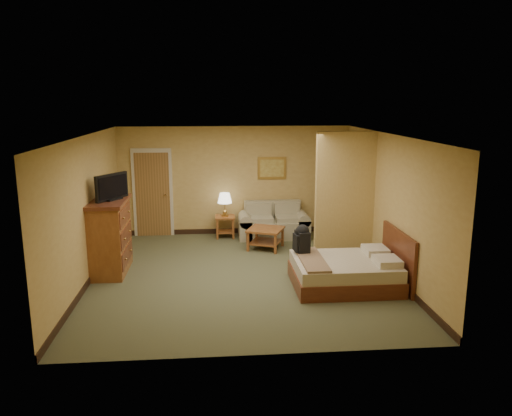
{
  "coord_description": "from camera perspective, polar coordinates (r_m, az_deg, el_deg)",
  "views": [
    {
      "loc": [
        -0.51,
        -8.84,
        3.23
      ],
      "look_at": [
        0.31,
        0.6,
        1.15
      ],
      "focal_mm": 35.0,
      "sensor_mm": 36.0,
      "label": 1
    }
  ],
  "objects": [
    {
      "name": "baseboard",
      "position": [
        12.26,
        -2.41,
        -2.61
      ],
      "size": [
        5.5,
        0.02,
        0.12
      ],
      "primitive_type": "cube",
      "color": "black",
      "rests_on": "floor"
    },
    {
      "name": "door",
      "position": [
        12.09,
        -11.72,
        1.66
      ],
      "size": [
        0.94,
        0.16,
        2.1
      ],
      "color": "beige",
      "rests_on": "floor"
    },
    {
      "name": "floor",
      "position": [
        9.42,
        -1.58,
        -7.65
      ],
      "size": [
        6.0,
        6.0,
        0.0
      ],
      "primitive_type": "plane",
      "color": "#4F5235",
      "rests_on": "ground"
    },
    {
      "name": "coffee_table",
      "position": [
        10.93,
        1.11,
        -3.0
      ],
      "size": [
        0.93,
        0.93,
        0.46
      ],
      "rotation": [
        0.0,
        0.0,
        -0.39
      ],
      "color": "brown",
      "rests_on": "floor"
    },
    {
      "name": "dresser",
      "position": [
        9.77,
        -16.41,
        -3.09
      ],
      "size": [
        0.69,
        1.31,
        1.4
      ],
      "color": "brown",
      "rests_on": "floor"
    },
    {
      "name": "tv",
      "position": [
        9.55,
        -16.16,
        2.26
      ],
      "size": [
        0.47,
        0.71,
        0.49
      ],
      "rotation": [
        0.0,
        0.0,
        -0.56
      ],
      "color": "black",
      "rests_on": "dresser"
    },
    {
      "name": "ceiling",
      "position": [
        8.88,
        -1.68,
        8.32
      ],
      "size": [
        6.0,
        6.0,
        0.0
      ],
      "primitive_type": "plane",
      "rotation": [
        3.14,
        0.0,
        0.0
      ],
      "color": "white",
      "rests_on": "back_wall"
    },
    {
      "name": "wall_picture",
      "position": [
        12.01,
        1.83,
        4.58
      ],
      "size": [
        0.69,
        0.04,
        0.53
      ],
      "color": "#B78E3F",
      "rests_on": "back_wall"
    },
    {
      "name": "right_wall",
      "position": [
        9.62,
        14.96,
        0.39
      ],
      "size": [
        0.02,
        6.0,
        2.6
      ],
      "primitive_type": "cube",
      "color": "tan",
      "rests_on": "floor"
    },
    {
      "name": "side_table",
      "position": [
        11.85,
        -3.56,
        -1.76
      ],
      "size": [
        0.47,
        0.47,
        0.51
      ],
      "color": "brown",
      "rests_on": "floor"
    },
    {
      "name": "backpack",
      "position": [
        9.04,
        5.32,
        -3.47
      ],
      "size": [
        0.26,
        0.34,
        0.54
      ],
      "rotation": [
        0.0,
        0.0,
        0.16
      ],
      "color": "black",
      "rests_on": "bed"
    },
    {
      "name": "left_wall",
      "position": [
        9.32,
        -18.75,
        -0.22
      ],
      "size": [
        0.02,
        6.0,
        2.6
      ],
      "primitive_type": "cube",
      "color": "tan",
      "rests_on": "floor"
    },
    {
      "name": "table_lamp",
      "position": [
        11.72,
        -3.6,
        1.07
      ],
      "size": [
        0.34,
        0.34,
        0.55
      ],
      "color": "#B78F43",
      "rests_on": "side_table"
    },
    {
      "name": "loveseat",
      "position": [
        11.87,
        2.02,
        -2.05
      ],
      "size": [
        1.66,
        0.77,
        0.84
      ],
      "color": "tan",
      "rests_on": "floor"
    },
    {
      "name": "back_wall",
      "position": [
        12.01,
        -2.47,
        3.13
      ],
      "size": [
        5.5,
        0.02,
        2.6
      ],
      "primitive_type": "cube",
      "color": "tan",
      "rests_on": "floor"
    },
    {
      "name": "partition",
      "position": [
        10.3,
        10.1,
        1.4
      ],
      "size": [
        1.2,
        0.15,
        2.6
      ],
      "primitive_type": "cube",
      "color": "tan",
      "rests_on": "floor"
    },
    {
      "name": "bed",
      "position": [
        8.96,
        10.52,
        -7.11
      ],
      "size": [
        1.88,
        1.52,
        0.98
      ],
      "color": "#552313",
      "rests_on": "floor"
    }
  ]
}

